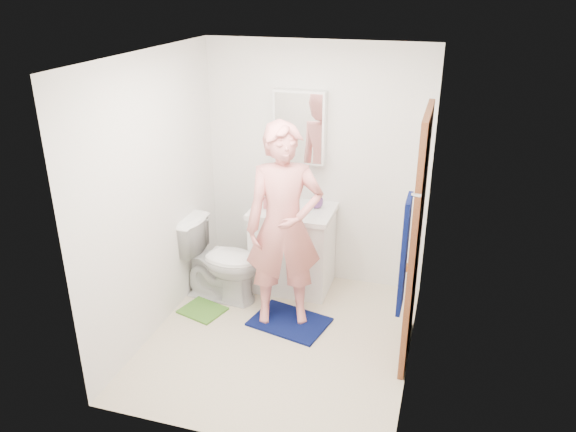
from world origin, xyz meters
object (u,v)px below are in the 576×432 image
Objects in this scene: towel at (404,255)px; medicine_cabinet at (300,127)px; vanity_cabinet at (293,250)px; toilet at (221,260)px; soap_dispenser at (268,200)px; toothbrush_cup at (317,203)px; man at (284,227)px.

medicine_cabinet is at bearing 124.61° from towel.
towel is (1.18, -1.48, 0.85)m from vanity_cabinet.
vanity_cabinet is at bearing -51.89° from toilet.
towel is at bearing -55.39° from medicine_cabinet.
towel reaches higher than soap_dispenser.
towel is at bearing -58.49° from toothbrush_cup.
towel is 0.99× the size of toilet.
vanity_cabinet is 0.58m from soap_dispenser.
man reaches higher than toilet.
medicine_cabinet is (0.00, 0.22, 1.20)m from vanity_cabinet.
medicine_cabinet reaches higher than toilet.
man is at bearing 141.07° from towel.
medicine_cabinet is 2.11m from towel.
soap_dispenser is 1.40× the size of toothbrush_cup.
soap_dispenser is (-1.41, 1.42, -0.32)m from towel.
soap_dispenser reaches higher than toothbrush_cup.
toothbrush_cup is (0.44, 0.15, -0.04)m from soap_dispenser.
toilet is 0.74m from soap_dispenser.
toothbrush_cup is at bearing 121.51° from towel.
man reaches higher than vanity_cabinet.
vanity_cabinet is 1.00× the size of towel.
medicine_cabinet is at bearing 90.00° from vanity_cabinet.
towel reaches higher than toilet.
toothbrush_cup is at bearing 23.43° from vanity_cabinet.
towel is 4.71× the size of soap_dispenser.
vanity_cabinet is 0.99× the size of toilet.
toilet reaches higher than vanity_cabinet.
medicine_cabinet is 5.76× the size of toothbrush_cup.
medicine_cabinet is 0.87× the size of towel.
soap_dispenser is at bearing -164.79° from vanity_cabinet.
toothbrush_cup is at bearing -54.31° from toilet.
medicine_cabinet reaches higher than towel.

